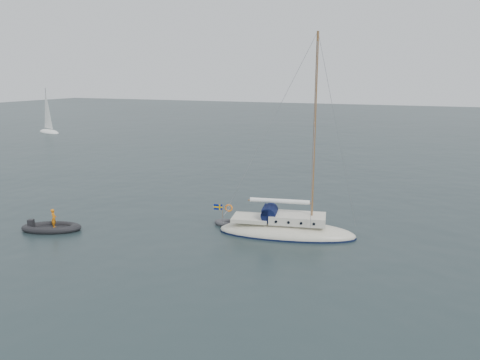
% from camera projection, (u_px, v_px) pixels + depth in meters
% --- Properties ---
extents(ground, '(300.00, 300.00, 0.00)m').
position_uv_depth(ground, '(273.00, 240.00, 30.75)').
color(ground, black).
rests_on(ground, ground).
extents(sailboat, '(9.73, 2.91, 13.86)m').
position_uv_depth(sailboat, '(287.00, 220.00, 31.51)').
color(sailboat, '#EDE4CA').
rests_on(sailboat, ground).
extents(dinghy, '(2.56, 1.16, 0.37)m').
position_uv_depth(dinghy, '(231.00, 224.00, 33.64)').
color(dinghy, '#4B4A4F').
rests_on(dinghy, ground).
extents(rib, '(4.15, 1.89, 1.59)m').
position_uv_depth(rib, '(51.00, 227.00, 32.59)').
color(rib, black).
rests_on(rib, ground).
extents(distant_yacht_a, '(6.63, 3.54, 8.78)m').
position_uv_depth(distant_yacht_a, '(47.00, 113.00, 87.28)').
color(distant_yacht_a, white).
rests_on(distant_yacht_a, ground).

